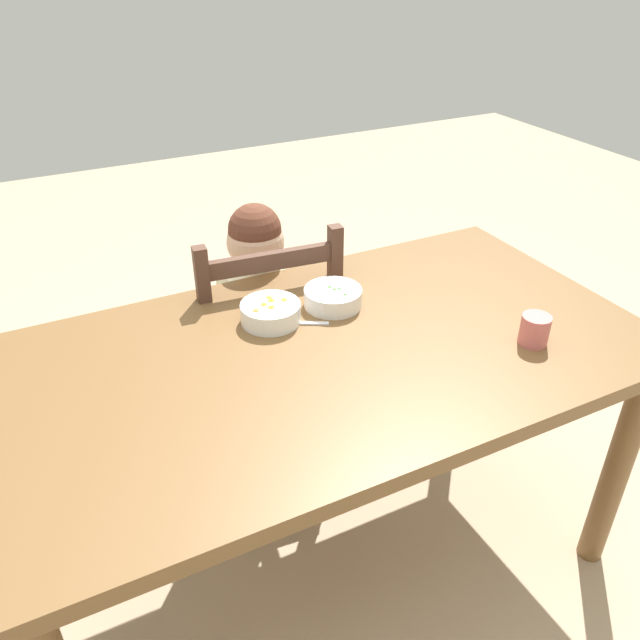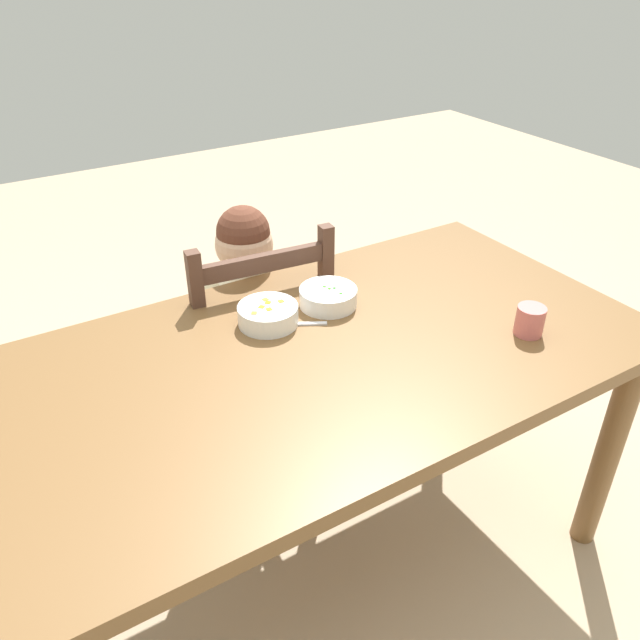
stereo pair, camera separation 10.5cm
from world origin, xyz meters
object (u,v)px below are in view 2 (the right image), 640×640
Objects in this scene: bowl_of_carrots at (268,314)px; spoon at (290,324)px; dining_chair at (253,357)px; bowl_of_peas at (328,296)px; drinking_cup at (530,321)px; dining_table at (327,381)px; child_figure at (252,308)px.

spoon is at bearing -39.78° from bowl_of_carrots.
bowl_of_peas is (0.09, -0.30, 0.34)m from dining_chair.
bowl_of_peas is at bearing 14.41° from spoon.
spoon is at bearing -165.59° from bowl_of_peas.
drinking_cup is at bearing -56.76° from dining_chair.
dining_table is 10.31× the size of bowl_of_carrots.
child_figure is 6.08× the size of bowl_of_peas.
child_figure is 0.35m from bowl_of_carrots.
bowl_of_peas is at bearing 132.75° from drinking_cup.
child_figure reaches higher than dining_table.
drinking_cup reaches higher than spoon.
bowl_of_peas is (0.09, -0.29, 0.16)m from child_figure.
drinking_cup is (0.48, -0.34, 0.03)m from spoon.
dining_chair is at bearing 107.55° from bowl_of_peas.
bowl_of_carrots is at bearing 140.22° from spoon.
bowl_of_peas is at bearing -72.45° from dining_chair.
child_figure is at bearing 87.26° from dining_table.
dining_chair reaches higher than dining_table.
spoon is (-0.04, -0.33, 0.32)m from dining_chair.
spoon is (-0.05, -0.33, 0.14)m from child_figure.
bowl_of_peas is at bearing 57.66° from dining_table.
dining_chair is at bearing 123.24° from drinking_cup.
spoon is at bearing 99.87° from dining_table.
dining_chair reaches higher than bowl_of_peas.
dining_chair is 0.18m from child_figure.
bowl_of_peas is 1.18× the size of spoon.
spoon is 0.59m from drinking_cup.
child_figure is at bearing 81.84° from spoon.
bowl_of_carrots is at bearing 179.99° from bowl_of_peas.
dining_table is 0.18m from spoon.
child_figure is (0.01, -0.00, 0.18)m from dining_chair.
dining_table is 0.23m from bowl_of_carrots.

